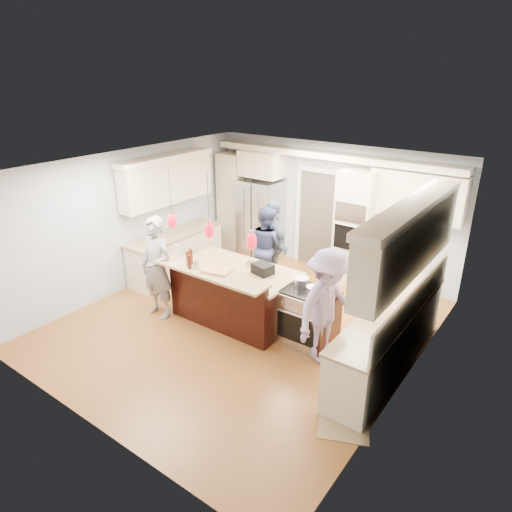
{
  "coord_description": "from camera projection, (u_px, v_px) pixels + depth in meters",
  "views": [
    {
      "loc": [
        4.18,
        -5.37,
        4.09
      ],
      "look_at": [
        0.0,
        0.35,
        1.15
      ],
      "focal_mm": 32.0,
      "sensor_mm": 36.0,
      "label": 1
    }
  ],
  "objects": [
    {
      "name": "floor_rug",
      "position": [
        345.0,
        416.0,
        5.77
      ],
      "size": [
        0.92,
        1.07,
        0.01
      ],
      "primitive_type": "cube",
      "rotation": [
        0.0,
        0.0,
        0.4
      ],
      "color": "#987D53",
      "rests_on": "ground"
    },
    {
      "name": "person_bar_end",
      "position": [
        157.0,
        268.0,
        7.81
      ],
      "size": [
        0.67,
        0.44,
        1.81
      ],
      "primitive_type": "imported",
      "rotation": [
        0.0,
        0.0,
        -0.01
      ],
      "color": "gray",
      "rests_on": "ground"
    },
    {
      "name": "person_range_side",
      "position": [
        328.0,
        307.0,
        6.57
      ],
      "size": [
        0.87,
        1.26,
        1.79
      ],
      "primitive_type": "imported",
      "rotation": [
        0.0,
        0.0,
        1.38
      ],
      "color": "#8C79A3",
      "rests_on": "ground"
    },
    {
      "name": "left_cabinets",
      "position": [
        173.0,
        227.0,
        9.37
      ],
      "size": [
        0.64,
        2.3,
        2.51
      ],
      "color": "beige",
      "rests_on": "ground"
    },
    {
      "name": "beer_bottle_b",
      "position": [
        189.0,
        262.0,
        7.22
      ],
      "size": [
        0.06,
        0.06,
        0.24
      ],
      "primitive_type": "cylinder",
      "rotation": [
        0.0,
        0.0,
        -0.1
      ],
      "color": "#491B0D",
      "rests_on": "kitchen_island"
    },
    {
      "name": "room_shell",
      "position": [
        243.0,
        224.0,
        7.15
      ],
      "size": [
        5.54,
        6.04,
        2.72
      ],
      "color": "#B2BCC6",
      "rests_on": "ground"
    },
    {
      "name": "pot_small",
      "position": [
        313.0,
        289.0,
        6.91
      ],
      "size": [
        0.2,
        0.2,
        0.1
      ],
      "primitive_type": "cylinder",
      "color": "#B7B7BC",
      "rests_on": "island_range"
    },
    {
      "name": "back_upper_cabinets",
      "position": [
        295.0,
        190.0,
        9.67
      ],
      "size": [
        5.3,
        0.61,
        2.54
      ],
      "color": "beige",
      "rests_on": "ground"
    },
    {
      "name": "person_far_left",
      "position": [
        267.0,
        247.0,
        8.92
      ],
      "size": [
        0.96,
        0.84,
        1.66
      ],
      "primitive_type": "imported",
      "rotation": [
        0.0,
        0.0,
        2.84
      ],
      "color": "navy",
      "rests_on": "ground"
    },
    {
      "name": "kitchen_island",
      "position": [
        235.0,
        293.0,
        7.85
      ],
      "size": [
        2.1,
        1.46,
        1.12
      ],
      "color": "black",
      "rests_on": "ground"
    },
    {
      "name": "beer_bottle_c",
      "position": [
        191.0,
        256.0,
        7.4
      ],
      "size": [
        0.07,
        0.07,
        0.25
      ],
      "primitive_type": "cylinder",
      "rotation": [
        0.0,
        0.0,
        0.11
      ],
      "color": "#491B0D",
      "rests_on": "kitchen_island"
    },
    {
      "name": "island_range",
      "position": [
        308.0,
        317.0,
        7.15
      ],
      "size": [
        0.82,
        0.71,
        0.92
      ],
      "color": "#B7B7BC",
      "rests_on": "ground"
    },
    {
      "name": "right_counter_run",
      "position": [
        396.0,
        303.0,
        6.34
      ],
      "size": [
        0.64,
        3.1,
        2.51
      ],
      "color": "beige",
      "rests_on": "ground"
    },
    {
      "name": "refrigerator",
      "position": [
        260.0,
        219.0,
        10.32
      ],
      "size": [
        0.9,
        0.7,
        1.8
      ],
      "primitive_type": "cube",
      "color": "#B7B7BC",
      "rests_on": "ground"
    },
    {
      "name": "pendant_lights",
      "position": [
        209.0,
        230.0,
        6.91
      ],
      "size": [
        1.75,
        0.15,
        1.03
      ],
      "color": "black",
      "rests_on": "ground"
    },
    {
      "name": "person_far_right",
      "position": [
        273.0,
        244.0,
        8.98
      ],
      "size": [
        1.11,
        0.84,
        1.75
      ],
      "primitive_type": "imported",
      "rotation": [
        0.0,
        0.0,
        2.67
      ],
      "color": "#43555F",
      "rests_on": "ground"
    },
    {
      "name": "beer_bottle_a",
      "position": [
        188.0,
        259.0,
        7.31
      ],
      "size": [
        0.07,
        0.07,
        0.26
      ],
      "primitive_type": "cylinder",
      "rotation": [
        0.0,
        0.0,
        -0.13
      ],
      "color": "#491B0D",
      "rests_on": "kitchen_island"
    },
    {
      "name": "oven_column",
      "position": [
        356.0,
        228.0,
        8.99
      ],
      "size": [
        0.72,
        0.69,
        2.3
      ],
      "color": "beige",
      "rests_on": "ground"
    },
    {
      "name": "ground_plane",
      "position": [
        244.0,
        324.0,
        7.85
      ],
      "size": [
        6.0,
        6.0,
        0.0
      ],
      "primitive_type": "plane",
      "color": "olive",
      "rests_on": "ground"
    },
    {
      "name": "pot_large",
      "position": [
        302.0,
        282.0,
        7.12
      ],
      "size": [
        0.23,
        0.23,
        0.14
      ],
      "primitive_type": "cylinder",
      "color": "#B7B7BC",
      "rests_on": "island_range"
    },
    {
      "name": "drink_can",
      "position": [
        197.0,
        265.0,
        7.24
      ],
      "size": [
        0.09,
        0.09,
        0.12
      ],
      "primitive_type": "cylinder",
      "rotation": [
        0.0,
        0.0,
        -0.41
      ],
      "color": "#B7B7BC",
      "rests_on": "kitchen_island"
    },
    {
      "name": "cutting_board",
      "position": [
        217.0,
        270.0,
        7.16
      ],
      "size": [
        0.5,
        0.4,
        0.03
      ],
      "primitive_type": "cube",
      "rotation": [
        0.0,
        0.0,
        0.19
      ],
      "color": "tan",
      "rests_on": "kitchen_island"
    },
    {
      "name": "water_bottle",
      "position": [
        177.0,
        252.0,
        7.54
      ],
      "size": [
        0.07,
        0.07,
        0.27
      ],
      "primitive_type": "cylinder",
      "rotation": [
        0.0,
        0.0,
        0.15
      ],
      "color": "silver",
      "rests_on": "kitchen_island"
    }
  ]
}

